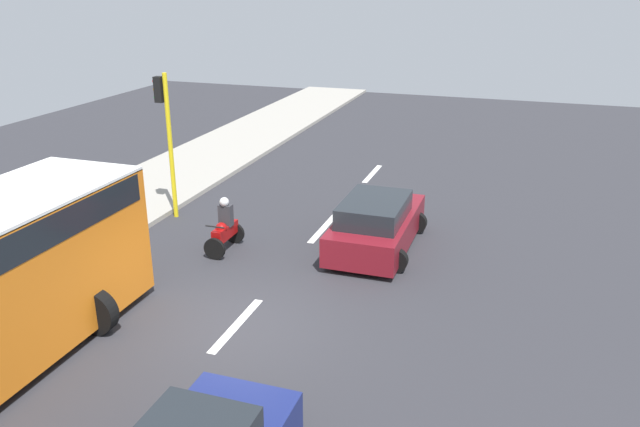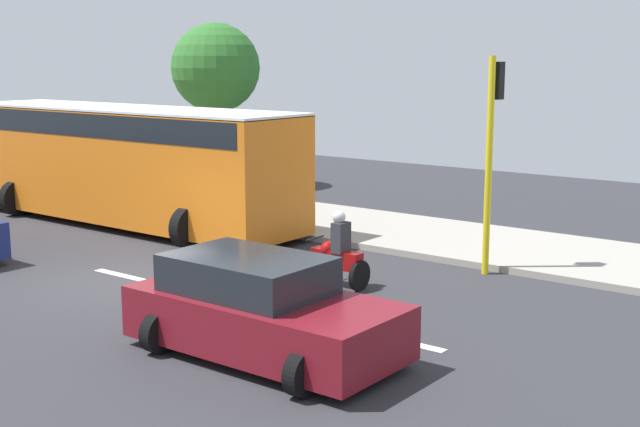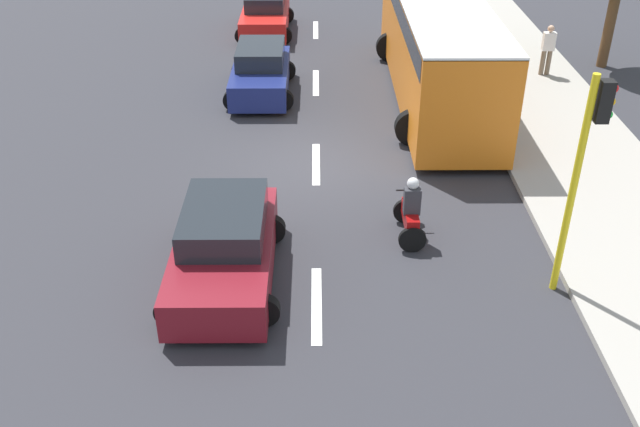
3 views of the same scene
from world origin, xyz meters
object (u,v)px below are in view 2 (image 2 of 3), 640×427
pedestrian_near_signal (192,166)px  traffic_light_corner (492,134)px  city_bus (125,156)px  car_maroon (261,310)px  street_tree_south (216,69)px  motorcycle (336,254)px

pedestrian_near_signal → traffic_light_corner: size_ratio=0.38×
city_bus → pedestrian_near_signal: city_bus is taller
car_maroon → street_tree_south: size_ratio=0.76×
motorcycle → city_bus: bearing=78.3°
city_bus → car_maroon: bearing=-119.8°
car_maroon → street_tree_south: 17.81m
city_bus → street_tree_south: (6.42, 2.86, 2.24)m
motorcycle → street_tree_south: bearing=54.0°
traffic_light_corner → pedestrian_near_signal: bearing=76.1°
traffic_light_corner → city_bus: bearing=96.0°
motorcycle → car_maroon: bearing=-159.2°
car_maroon → street_tree_south: (12.05, 12.68, 3.37)m
street_tree_south → traffic_light_corner: bearing=-112.2°
traffic_light_corner → motorcycle: bearing=145.8°
city_bus → motorcycle: city_bus is taller
pedestrian_near_signal → car_maroon: bearing=-130.1°
car_maroon → pedestrian_near_signal: bearing=49.9°
pedestrian_near_signal → traffic_light_corner: bearing=-103.9°
city_bus → motorcycle: bearing=-101.7°
pedestrian_near_signal → traffic_light_corner: 12.35m
motorcycle → street_tree_south: (8.14, 11.20, 3.44)m
motorcycle → traffic_light_corner: 4.07m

